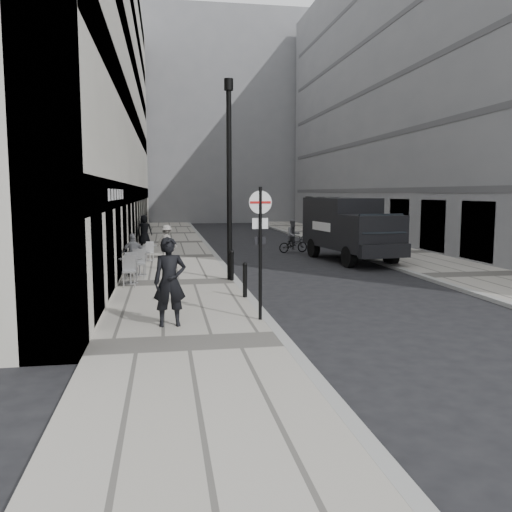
{
  "coord_description": "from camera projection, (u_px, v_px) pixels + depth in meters",
  "views": [
    {
      "loc": [
        -2.43,
        -8.14,
        3.16
      ],
      "look_at": [
        0.07,
        6.67,
        1.4
      ],
      "focal_mm": 38.0,
      "sensor_mm": 36.0,
      "label": 1
    }
  ],
  "objects": [
    {
      "name": "building_right",
      "position": [
        428.0,
        83.0,
        33.89
      ],
      "size": [
        6.0,
        45.0,
        20.0
      ],
      "primitive_type": "cube",
      "color": "gray",
      "rests_on": "ground"
    },
    {
      "name": "far_sidewalk",
      "position": [
        390.0,
        253.0,
        27.86
      ],
      "size": [
        4.0,
        60.0,
        0.12
      ],
      "primitive_type": "cube",
      "color": "#A09A90",
      "rests_on": "ground"
    },
    {
      "name": "cafe_table_far",
      "position": [
        150.0,
        251.0,
        24.28
      ],
      "size": [
        0.64,
        1.44,
        0.82
      ],
      "color": "silver",
      "rests_on": "sidewalk"
    },
    {
      "name": "building_far",
      "position": [
        197.0,
        124.0,
        62.55
      ],
      "size": [
        24.0,
        16.0,
        22.0
      ],
      "primitive_type": "cube",
      "color": "gray",
      "rests_on": "ground"
    },
    {
      "name": "ground",
      "position": [
        320.0,
        389.0,
        8.75
      ],
      "size": [
        120.0,
        120.0,
        0.0
      ],
      "primitive_type": "plane",
      "color": "black",
      "rests_on": "ground"
    },
    {
      "name": "lamppost",
      "position": [
        229.0,
        170.0,
        18.66
      ],
      "size": [
        0.31,
        0.31,
        6.88
      ],
      "color": "black",
      "rests_on": "sidewalk"
    },
    {
      "name": "building_left",
      "position": [
        98.0,
        89.0,
        30.7
      ],
      "size": [
        4.0,
        45.0,
        18.0
      ],
      "primitive_type": "cube",
      "color": "beige",
      "rests_on": "ground"
    },
    {
      "name": "sign_post",
      "position": [
        260.0,
        235.0,
        12.82
      ],
      "size": [
        0.55,
        0.1,
        3.18
      ],
      "rotation": [
        0.0,
        0.0,
        0.05
      ],
      "color": "black",
      "rests_on": "sidewalk"
    },
    {
      "name": "sidewalk",
      "position": [
        174.0,
        257.0,
        26.04
      ],
      "size": [
        4.0,
        60.0,
        0.12
      ],
      "primitive_type": "cube",
      "color": "#A09A90",
      "rests_on": "ground"
    },
    {
      "name": "pedestrian_a",
      "position": [
        133.0,
        254.0,
        19.97
      ],
      "size": [
        0.98,
        0.6,
        1.55
      ],
      "primitive_type": "imported",
      "rotation": [
        0.0,
        0.0,
        3.4
      ],
      "color": "#5C5D62",
      "rests_on": "sidewalk"
    },
    {
      "name": "cyclist",
      "position": [
        293.0,
        240.0,
        28.61
      ],
      "size": [
        1.73,
        0.94,
        1.77
      ],
      "rotation": [
        0.0,
        0.0,
        0.24
      ],
      "color": "black",
      "rests_on": "ground"
    },
    {
      "name": "cafe_table_mid",
      "position": [
        130.0,
        269.0,
        18.14
      ],
      "size": [
        0.78,
        1.75,
        1.0
      ],
      "color": "#A4A4A6",
      "rests_on": "sidewalk"
    },
    {
      "name": "bollard_far",
      "position": [
        245.0,
        281.0,
        15.79
      ],
      "size": [
        0.13,
        0.13,
        0.96
      ],
      "primitive_type": "cylinder",
      "color": "black",
      "rests_on": "sidewalk"
    },
    {
      "name": "pedestrian_c",
      "position": [
        144.0,
        230.0,
        31.4
      ],
      "size": [
        0.9,
        0.62,
        1.76
      ],
      "primitive_type": "imported",
      "rotation": [
        0.0,
        0.0,
        3.07
      ],
      "color": "black",
      "rests_on": "sidewalk"
    },
    {
      "name": "walking_man",
      "position": [
        170.0,
        282.0,
        12.33
      ],
      "size": [
        0.77,
        0.53,
        2.04
      ],
      "primitive_type": "imported",
      "rotation": [
        0.0,
        0.0,
        0.06
      ],
      "color": "black",
      "rests_on": "sidewalk"
    },
    {
      "name": "cafe_table_near",
      "position": [
        140.0,
        261.0,
        19.98
      ],
      "size": [
        0.79,
        1.79,
        1.02
      ],
      "color": "#AAAAAC",
      "rests_on": "sidewalk"
    },
    {
      "name": "panel_van",
      "position": [
        348.0,
        226.0,
        25.09
      ],
      "size": [
        3.01,
        6.4,
        2.91
      ],
      "rotation": [
        0.0,
        0.0,
        0.12
      ],
      "color": "black",
      "rests_on": "ground"
    },
    {
      "name": "bollard_near",
      "position": [
        232.0,
        266.0,
        18.84
      ],
      "size": [
        0.13,
        0.13,
        0.99
      ],
      "primitive_type": "cylinder",
      "color": "black",
      "rests_on": "sidewalk"
    },
    {
      "name": "pedestrian_b",
      "position": [
        167.0,
        242.0,
        25.14
      ],
      "size": [
        1.16,
        0.99,
        1.55
      ],
      "primitive_type": "imported",
      "rotation": [
        0.0,
        0.0,
        2.64
      ],
      "color": "gray",
      "rests_on": "sidewalk"
    }
  ]
}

